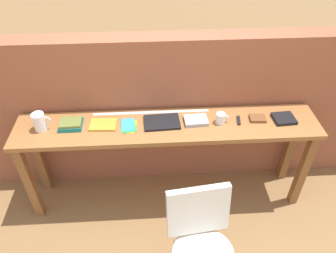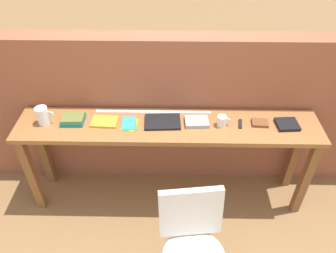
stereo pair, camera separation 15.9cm
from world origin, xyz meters
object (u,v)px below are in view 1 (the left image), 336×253
Objects in this scene: book_open_centre at (162,122)px; book_repair_rightmost at (284,119)px; mug at (221,118)px; leather_journal_brown at (258,118)px; pitcher_white at (40,122)px; multitool_folded at (239,120)px; pamphlet_pile_colourful at (129,126)px; book_stack_leftmost at (71,124)px; chair_white_moulded at (201,239)px; magazine_cycling at (103,125)px.

book_open_centre is 1.01m from book_repair_rightmost.
mug is 0.32m from leather_journal_brown.
multitool_folded is at bearing 0.20° from pitcher_white.
pitcher_white is at bearing -179.80° from multitool_folded.
book_open_centre is at bearing 4.80° from pamphlet_pile_colourful.
pitcher_white is 1.67× the size of multitool_folded.
leather_journal_brown is (1.53, -0.00, -0.01)m from book_stack_leftmost.
mug is (0.25, 0.83, 0.40)m from chair_white_moulded.
multitool_folded is (0.63, -0.01, -0.00)m from book_open_centre.
book_open_centre is at bearing 1.00° from pitcher_white.
magazine_cycling is 1.11m from multitool_folded.
multitool_folded reaches higher than chair_white_moulded.
multitool_folded is (0.15, 0.01, -0.04)m from mug.
chair_white_moulded is 3.06× the size of book_open_centre.
mug reaches higher than multitool_folded.
leather_journal_brown reaches higher than chair_white_moulded.
leather_journal_brown is (1.07, 0.02, 0.01)m from pamphlet_pile_colourful.
book_open_centre is at bearing 178.99° from multitool_folded.
multitool_folded reaches higher than pamphlet_pile_colourful.
pitcher_white is 1.60m from multitool_folded.
book_open_centre is 1.68× the size of book_repair_rightmost.
book_stack_leftmost is 1.67× the size of multitool_folded.
magazine_cycling is at bearing 129.62° from chair_white_moulded.
magazine_cycling is at bearing 177.54° from book_open_centre.
magazine_cycling is 0.96m from mug.
pamphlet_pile_colourful is 0.27m from book_open_centre.
chair_white_moulded is 4.15× the size of magazine_cycling.
multitool_folded is at bearing 0.74° from pamphlet_pile_colourful.
mug is (1.45, -0.01, -0.03)m from pitcher_white.
pitcher_white is at bearing -175.40° from leather_journal_brown.
book_repair_rightmost is at bearing -0.03° from pitcher_white.
book_stack_leftmost is at bearing 4.83° from pitcher_white.
pitcher_white reaches higher than leather_journal_brown.
mug reaches higher than chair_white_moulded.
chair_white_moulded is 0.96m from book_open_centre.
pamphlet_pile_colourful is at bearing -179.92° from mug.
pamphlet_pile_colourful is (0.46, -0.03, -0.02)m from book_stack_leftmost.
chair_white_moulded is at bearing -47.22° from magazine_cycling.
pamphlet_pile_colourful is 1.69× the size of mug.
book_open_centre is (0.48, 0.00, 0.00)m from magazine_cycling.
chair_white_moulded is 4.79× the size of pamphlet_pile_colourful.
book_stack_leftmost is 1.53m from leather_journal_brown.
magazine_cycling reaches higher than pamphlet_pile_colourful.
book_repair_rightmost reaches higher than multitool_folded.
magazine_cycling is 0.21m from pamphlet_pile_colourful.
pitcher_white reaches higher than mug.
book_repair_rightmost is (1.75, -0.02, -0.01)m from book_stack_leftmost.
magazine_cycling is at bearing 178.84° from mug.
pamphlet_pile_colourful is 0.75m from mug.
leather_journal_brown is (0.57, 0.86, 0.37)m from chair_white_moulded.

